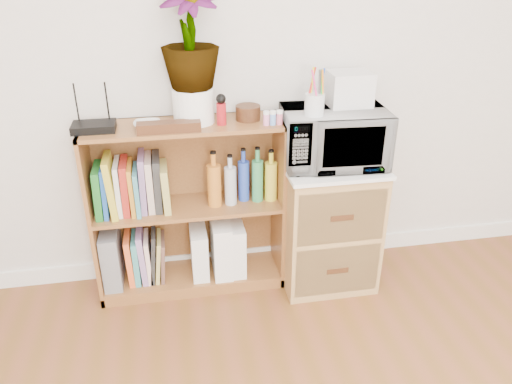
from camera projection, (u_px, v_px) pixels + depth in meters
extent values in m
cube|color=white|center=(249.00, 255.00, 3.03)|extent=(4.00, 0.02, 0.10)
cube|color=brown|center=(189.00, 209.00, 2.66)|extent=(1.00, 0.30, 0.95)
cube|color=#9E7542|center=(326.00, 224.00, 2.77)|extent=(0.50, 0.45, 0.70)
imported|color=silver|center=(333.00, 137.00, 2.53)|extent=(0.54, 0.38, 0.29)
cylinder|color=silver|center=(314.00, 105.00, 2.37)|extent=(0.09, 0.09, 0.10)
cube|color=silver|center=(349.00, 89.00, 2.50)|extent=(0.21, 0.18, 0.17)
cube|color=black|center=(94.00, 127.00, 2.35)|extent=(0.20, 0.14, 0.04)
imported|color=silver|center=(147.00, 125.00, 2.39)|extent=(0.13, 0.13, 0.03)
cylinder|color=white|center=(193.00, 105.00, 2.44)|extent=(0.20, 0.20, 0.17)
imported|color=#39762F|center=(189.00, 36.00, 2.29)|extent=(0.27, 0.27, 0.49)
cube|color=#381F0F|center=(169.00, 127.00, 2.34)|extent=(0.30, 0.07, 0.05)
cylinder|color=maroon|center=(221.00, 114.00, 2.42)|extent=(0.05, 0.05, 0.11)
cylinder|color=#35190E|center=(248.00, 113.00, 2.49)|extent=(0.12, 0.12, 0.07)
cube|color=pink|center=(273.00, 120.00, 2.43)|extent=(0.10, 0.04, 0.05)
cube|color=slate|center=(112.00, 256.00, 2.70)|extent=(0.09, 0.25, 0.32)
cube|color=white|center=(199.00, 251.00, 2.77)|extent=(0.09, 0.22, 0.28)
cube|color=white|center=(221.00, 246.00, 2.79)|extent=(0.10, 0.25, 0.32)
cube|color=white|center=(235.00, 246.00, 2.80)|extent=(0.09, 0.24, 0.30)
cube|color=#1C6A24|center=(99.00, 190.00, 2.52)|extent=(0.04, 0.20, 0.26)
cube|color=#1B4DA6|center=(106.00, 189.00, 2.52)|extent=(0.03, 0.20, 0.27)
cube|color=gold|center=(112.00, 184.00, 2.52)|extent=(0.05, 0.20, 0.31)
cube|color=silver|center=(119.00, 187.00, 2.53)|extent=(0.03, 0.20, 0.27)
cube|color=#A5251C|center=(125.00, 186.00, 2.54)|extent=(0.04, 0.20, 0.27)
cube|color=#BE7B21|center=(132.00, 187.00, 2.54)|extent=(0.02, 0.20, 0.26)
cube|color=teal|center=(137.00, 189.00, 2.55)|extent=(0.02, 0.20, 0.24)
cube|color=slate|center=(143.00, 183.00, 2.54)|extent=(0.04, 0.20, 0.30)
cube|color=#C6AA9A|center=(150.00, 184.00, 2.55)|extent=(0.03, 0.20, 0.28)
cube|color=#2A2A2A|center=(157.00, 183.00, 2.56)|extent=(0.04, 0.20, 0.28)
cube|color=tan|center=(166.00, 186.00, 2.58)|extent=(0.04, 0.20, 0.24)
cylinder|color=#C17024|center=(214.00, 178.00, 2.60)|extent=(0.07, 0.07, 0.29)
cylinder|color=#ABB3C1|center=(230.00, 179.00, 2.62)|extent=(0.06, 0.06, 0.27)
cylinder|color=#2644B2|center=(244.00, 176.00, 2.63)|extent=(0.06, 0.06, 0.28)
cylinder|color=#359255|center=(257.00, 175.00, 2.64)|extent=(0.06, 0.06, 0.29)
cylinder|color=gold|center=(270.00, 175.00, 2.66)|extent=(0.07, 0.07, 0.28)
cube|color=orange|center=(130.00, 257.00, 2.72)|extent=(0.04, 0.19, 0.28)
cube|color=teal|center=(137.00, 258.00, 2.73)|extent=(0.03, 0.19, 0.26)
cube|color=#926FA7|center=(143.00, 254.00, 2.73)|extent=(0.04, 0.19, 0.30)
cube|color=beige|center=(149.00, 257.00, 2.74)|extent=(0.03, 0.19, 0.26)
cube|color=#252525|center=(153.00, 253.00, 2.74)|extent=(0.05, 0.19, 0.30)
cube|color=tan|center=(158.00, 256.00, 2.75)|extent=(0.05, 0.19, 0.25)
cube|color=brown|center=(163.00, 257.00, 2.76)|extent=(0.04, 0.19, 0.24)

